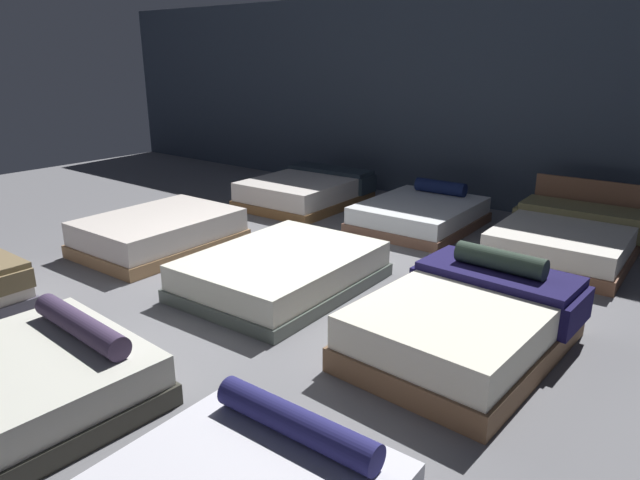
{
  "coord_description": "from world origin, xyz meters",
  "views": [
    {
      "loc": [
        3.96,
        -4.27,
        2.5
      ],
      "look_at": [
        0.25,
        0.4,
        0.53
      ],
      "focal_mm": 31.8,
      "sensor_mm": 36.0,
      "label": 1
    }
  ],
  "objects_px": {
    "bed_4": "(282,271)",
    "bed_5": "(466,322)",
    "bed_7": "(420,214)",
    "bed_3": "(160,232)",
    "bed_8": "(568,238)",
    "bed_6": "(306,191)"
  },
  "relations": [
    {
      "from": "bed_3",
      "to": "bed_6",
      "type": "bearing_deg",
      "value": 88.56
    },
    {
      "from": "bed_3",
      "to": "bed_6",
      "type": "relative_size",
      "value": 0.94
    },
    {
      "from": "bed_4",
      "to": "bed_8",
      "type": "bearing_deg",
      "value": 53.07
    },
    {
      "from": "bed_3",
      "to": "bed_6",
      "type": "xyz_separation_m",
      "value": [
        0.0,
        3.05,
        0.01
      ]
    },
    {
      "from": "bed_7",
      "to": "bed_3",
      "type": "bearing_deg",
      "value": -127.65
    },
    {
      "from": "bed_4",
      "to": "bed_8",
      "type": "distance_m",
      "value": 3.79
    },
    {
      "from": "bed_3",
      "to": "bed_7",
      "type": "relative_size",
      "value": 1.02
    },
    {
      "from": "bed_3",
      "to": "bed_6",
      "type": "height_order",
      "value": "bed_6"
    },
    {
      "from": "bed_3",
      "to": "bed_8",
      "type": "bearing_deg",
      "value": 34.53
    },
    {
      "from": "bed_3",
      "to": "bed_5",
      "type": "relative_size",
      "value": 0.95
    },
    {
      "from": "bed_5",
      "to": "bed_3",
      "type": "bearing_deg",
      "value": -178.0
    },
    {
      "from": "bed_5",
      "to": "bed_6",
      "type": "bearing_deg",
      "value": 147.22
    },
    {
      "from": "bed_5",
      "to": "bed_6",
      "type": "height_order",
      "value": "bed_5"
    },
    {
      "from": "bed_4",
      "to": "bed_7",
      "type": "height_order",
      "value": "bed_7"
    },
    {
      "from": "bed_3",
      "to": "bed_8",
      "type": "relative_size",
      "value": 0.92
    },
    {
      "from": "bed_4",
      "to": "bed_5",
      "type": "relative_size",
      "value": 1.04
    },
    {
      "from": "bed_7",
      "to": "bed_8",
      "type": "bearing_deg",
      "value": 0.1
    },
    {
      "from": "bed_3",
      "to": "bed_7",
      "type": "xyz_separation_m",
      "value": [
        2.23,
        3.07,
        -0.03
      ]
    },
    {
      "from": "bed_5",
      "to": "bed_7",
      "type": "distance_m",
      "value": 3.77
    },
    {
      "from": "bed_6",
      "to": "bed_7",
      "type": "xyz_separation_m",
      "value": [
        2.22,
        0.02,
        -0.04
      ]
    },
    {
      "from": "bed_3",
      "to": "bed_5",
      "type": "bearing_deg",
      "value": -1.58
    },
    {
      "from": "bed_4",
      "to": "bed_7",
      "type": "bearing_deg",
      "value": 86.9
    }
  ]
}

